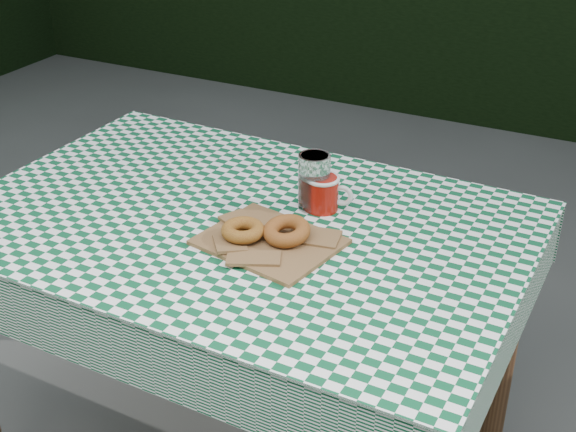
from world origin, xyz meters
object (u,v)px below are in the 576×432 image
object	(u,v)px
table	(245,357)
coffee_mug	(322,193)
paper_bag	(269,241)
drinking_glass	(314,182)

from	to	relation	value
table	coffee_mug	bearing A→B (deg)	41.40
table	coffee_mug	size ratio (longest dim) A/B	8.57
paper_bag	coffee_mug	size ratio (longest dim) A/B	1.89
table	drinking_glass	xyz separation A→B (m)	(0.12, 0.12, 0.44)
coffee_mug	table	bearing A→B (deg)	-152.32
drinking_glass	coffee_mug	bearing A→B (deg)	-1.61
paper_bag	coffee_mug	bearing A→B (deg)	79.48
table	coffee_mug	xyz separation A→B (m)	(0.14, 0.12, 0.42)
table	coffee_mug	world-z (taller)	coffee_mug
paper_bag	drinking_glass	world-z (taller)	drinking_glass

